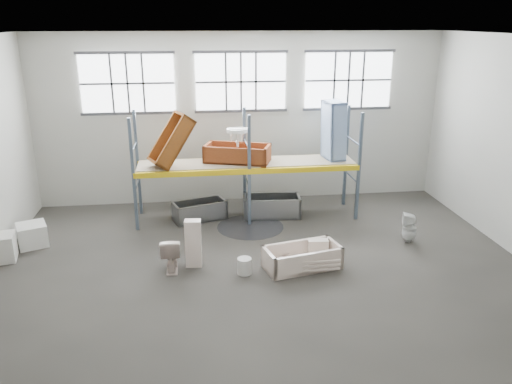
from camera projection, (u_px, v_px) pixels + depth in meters
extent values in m
cube|color=#43403A|center=(265.00, 276.00, 11.14)|extent=(12.00, 10.00, 0.10)
cube|color=silver|center=(266.00, 34.00, 9.48)|extent=(12.00, 10.00, 0.10)
cube|color=#B6B5A9|center=(241.00, 119.00, 15.05)|extent=(12.00, 0.10, 5.00)
cube|color=#BBBAAE|center=(332.00, 288.00, 5.57)|extent=(12.00, 0.10, 5.00)
cube|color=white|center=(128.00, 83.00, 14.21)|extent=(2.60, 0.04, 1.60)
cube|color=white|center=(241.00, 82.00, 14.59)|extent=(2.60, 0.04, 1.60)
cube|color=white|center=(348.00, 80.00, 14.98)|extent=(2.60, 0.04, 1.60)
cube|color=slate|center=(133.00, 176.00, 12.99)|extent=(0.08, 0.08, 3.00)
cube|color=slate|center=(138.00, 163.00, 14.12)|extent=(0.08, 0.08, 3.00)
cube|color=slate|center=(249.00, 171.00, 13.36)|extent=(0.08, 0.08, 3.00)
cube|color=slate|center=(244.00, 160.00, 14.48)|extent=(0.08, 0.08, 3.00)
cube|color=slate|center=(359.00, 167.00, 13.72)|extent=(0.08, 0.08, 3.00)
cube|color=slate|center=(346.00, 156.00, 14.84)|extent=(0.08, 0.08, 3.00)
cube|color=yellow|center=(249.00, 171.00, 13.36)|extent=(6.00, 0.10, 0.14)
cube|color=yellow|center=(244.00, 160.00, 14.48)|extent=(6.00, 0.10, 0.14)
cube|color=gray|center=(247.00, 162.00, 13.89)|extent=(5.90, 1.10, 0.03)
cylinder|color=black|center=(250.00, 227.00, 13.65)|extent=(1.80, 1.80, 0.00)
cube|color=beige|center=(318.00, 248.00, 11.71)|extent=(0.49, 0.27, 0.44)
imported|color=beige|center=(279.00, 255.00, 11.63)|extent=(0.48, 0.48, 0.16)
imported|color=beige|center=(171.00, 253.00, 11.22)|extent=(0.45, 0.78, 0.79)
cube|color=beige|center=(193.00, 243.00, 11.33)|extent=(0.38, 0.26, 1.10)
imported|color=white|center=(409.00, 228.00, 12.61)|extent=(0.43, 0.43, 0.76)
imported|color=white|center=(238.00, 146.00, 13.56)|extent=(0.61, 0.49, 0.52)
cylinder|color=beige|center=(244.00, 266.00, 11.09)|extent=(0.35, 0.35, 0.36)
cube|color=silver|center=(32.00, 235.00, 12.46)|extent=(0.86, 0.86, 0.55)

